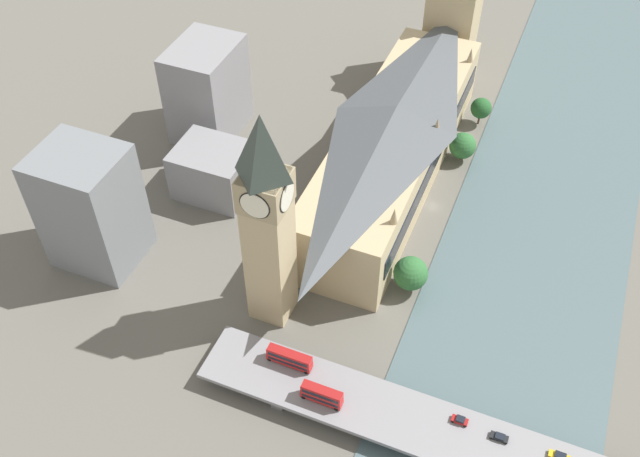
{
  "coord_description": "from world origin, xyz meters",
  "views": [
    {
      "loc": [
        -27.75,
        161.96,
        155.37
      ],
      "look_at": [
        21.82,
        40.59,
        20.35
      ],
      "focal_mm": 40.0,
      "sensor_mm": 36.0,
      "label": 1
    }
  ],
  "objects_px": {
    "clock_tower": "(267,219)",
    "car_northbound_lead": "(560,456)",
    "double_decker_bus_mid": "(289,358)",
    "car_southbound_mid": "(499,437)",
    "parliament_hall": "(394,143)",
    "road_bridge": "(482,448)",
    "double_decker_bus_rear": "(322,394)",
    "victoria_tower": "(453,12)",
    "car_southbound_lead": "(460,420)"
  },
  "relations": [
    {
      "from": "clock_tower",
      "to": "car_northbound_lead",
      "type": "bearing_deg",
      "value": 167.47
    },
    {
      "from": "clock_tower",
      "to": "double_decker_bus_mid",
      "type": "bearing_deg",
      "value": 125.88
    },
    {
      "from": "car_northbound_lead",
      "to": "car_southbound_mid",
      "type": "distance_m",
      "value": 13.5
    },
    {
      "from": "parliament_hall",
      "to": "double_decker_bus_mid",
      "type": "xyz_separation_m",
      "value": [
        0.06,
        80.94,
        -6.86
      ]
    },
    {
      "from": "parliament_hall",
      "to": "clock_tower",
      "type": "distance_m",
      "value": 67.84
    },
    {
      "from": "road_bridge",
      "to": "double_decker_bus_rear",
      "type": "relative_size",
      "value": 13.6
    },
    {
      "from": "clock_tower",
      "to": "victoria_tower",
      "type": "distance_m",
      "value": 131.34
    },
    {
      "from": "car_northbound_lead",
      "to": "car_southbound_mid",
      "type": "height_order",
      "value": "car_northbound_lead"
    },
    {
      "from": "parliament_hall",
      "to": "car_southbound_mid",
      "type": "height_order",
      "value": "parliament_hall"
    },
    {
      "from": "road_bridge",
      "to": "car_southbound_mid",
      "type": "xyz_separation_m",
      "value": [
        -3.1,
        -3.21,
        1.6
      ]
    },
    {
      "from": "parliament_hall",
      "to": "car_southbound_lead",
      "type": "bearing_deg",
      "value": 118.13
    },
    {
      "from": "parliament_hall",
      "to": "car_southbound_lead",
      "type": "xyz_separation_m",
      "value": [
        -43.07,
        80.56,
        -8.62
      ]
    },
    {
      "from": "double_decker_bus_rear",
      "to": "parliament_hall",
      "type": "bearing_deg",
      "value": -82.69
    },
    {
      "from": "victoria_tower",
      "to": "double_decker_bus_mid",
      "type": "relative_size",
      "value": 4.64
    },
    {
      "from": "parliament_hall",
      "to": "double_decker_bus_rear",
      "type": "distance_m",
      "value": 88.52
    },
    {
      "from": "double_decker_bus_rear",
      "to": "double_decker_bus_mid",
      "type": "bearing_deg",
      "value": -30.33
    },
    {
      "from": "car_northbound_lead",
      "to": "car_southbound_lead",
      "type": "height_order",
      "value": "car_southbound_lead"
    },
    {
      "from": "parliament_hall",
      "to": "car_northbound_lead",
      "type": "relative_size",
      "value": 22.66
    },
    {
      "from": "double_decker_bus_mid",
      "to": "road_bridge",
      "type": "bearing_deg",
      "value": 175.88
    },
    {
      "from": "car_southbound_lead",
      "to": "car_southbound_mid",
      "type": "bearing_deg",
      "value": 175.59
    },
    {
      "from": "double_decker_bus_rear",
      "to": "car_southbound_mid",
      "type": "relative_size",
      "value": 2.45
    },
    {
      "from": "double_decker_bus_rear",
      "to": "car_southbound_mid",
      "type": "xyz_separation_m",
      "value": [
        -41.26,
        -6.26,
        -2.07
      ]
    },
    {
      "from": "clock_tower",
      "to": "car_southbound_mid",
      "type": "bearing_deg",
      "value": 164.65
    },
    {
      "from": "road_bridge",
      "to": "car_southbound_lead",
      "type": "relative_size",
      "value": 35.8
    },
    {
      "from": "car_southbound_lead",
      "to": "double_decker_bus_rear",
      "type": "bearing_deg",
      "value": 12.37
    },
    {
      "from": "parliament_hall",
      "to": "road_bridge",
      "type": "xyz_separation_m",
      "value": [
        -49.39,
        84.5,
        -10.33
      ]
    },
    {
      "from": "road_bridge",
      "to": "double_decker_bus_rear",
      "type": "distance_m",
      "value": 38.45
    },
    {
      "from": "parliament_hall",
      "to": "car_northbound_lead",
      "type": "bearing_deg",
      "value": 129.21
    },
    {
      "from": "car_northbound_lead",
      "to": "car_southbound_mid",
      "type": "bearing_deg",
      "value": 1.77
    },
    {
      "from": "clock_tower",
      "to": "car_northbound_lead",
      "type": "xyz_separation_m",
      "value": [
        -78.76,
        17.5,
        -29.21
      ]
    },
    {
      "from": "double_decker_bus_rear",
      "to": "car_southbound_lead",
      "type": "relative_size",
      "value": 2.63
    },
    {
      "from": "car_northbound_lead",
      "to": "double_decker_bus_rear",
      "type": "bearing_deg",
      "value": 6.95
    },
    {
      "from": "road_bridge",
      "to": "victoria_tower",
      "type": "bearing_deg",
      "value": -71.92
    },
    {
      "from": "clock_tower",
      "to": "car_northbound_lead",
      "type": "height_order",
      "value": "clock_tower"
    },
    {
      "from": "clock_tower",
      "to": "road_bridge",
      "type": "relative_size",
      "value": 0.47
    },
    {
      "from": "double_decker_bus_mid",
      "to": "double_decker_bus_rear",
      "type": "bearing_deg",
      "value": 149.67
    },
    {
      "from": "road_bridge",
      "to": "car_southbound_mid",
      "type": "bearing_deg",
      "value": -134.0
    },
    {
      "from": "double_decker_bus_mid",
      "to": "car_southbound_lead",
      "type": "relative_size",
      "value": 3.0
    },
    {
      "from": "double_decker_bus_mid",
      "to": "car_northbound_lead",
      "type": "xyz_separation_m",
      "value": [
        -66.05,
        -0.07,
        -1.78
      ]
    },
    {
      "from": "double_decker_bus_rear",
      "to": "car_northbound_lead",
      "type": "height_order",
      "value": "double_decker_bus_rear"
    },
    {
      "from": "car_southbound_mid",
      "to": "double_decker_bus_mid",
      "type": "bearing_deg",
      "value": -0.38
    },
    {
      "from": "car_northbound_lead",
      "to": "car_southbound_lead",
      "type": "bearing_deg",
      "value": -0.77
    },
    {
      "from": "car_southbound_lead",
      "to": "car_southbound_mid",
      "type": "height_order",
      "value": "car_southbound_lead"
    },
    {
      "from": "victoria_tower",
      "to": "double_decker_bus_rear",
      "type": "relative_size",
      "value": 5.29
    },
    {
      "from": "road_bridge",
      "to": "double_decker_bus_mid",
      "type": "distance_m",
      "value": 49.7
    },
    {
      "from": "parliament_hall",
      "to": "double_decker_bus_rear",
      "type": "bearing_deg",
      "value": 97.31
    },
    {
      "from": "car_northbound_lead",
      "to": "car_southbound_mid",
      "type": "xyz_separation_m",
      "value": [
        13.5,
        0.42,
        -0.09
      ]
    },
    {
      "from": "victoria_tower",
      "to": "road_bridge",
      "type": "bearing_deg",
      "value": 108.08
    },
    {
      "from": "double_decker_bus_mid",
      "to": "double_decker_bus_rear",
      "type": "xyz_separation_m",
      "value": [
        -11.29,
        6.61,
        0.2
      ]
    },
    {
      "from": "road_bridge",
      "to": "double_decker_bus_rear",
      "type": "bearing_deg",
      "value": 4.56
    }
  ]
}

